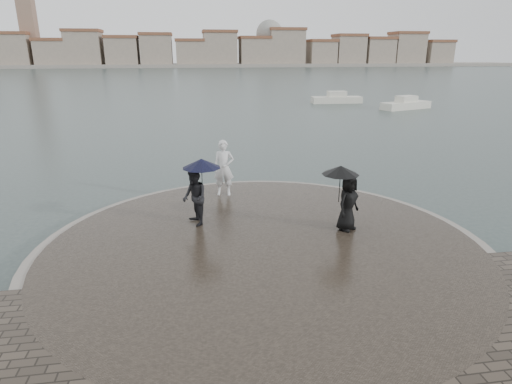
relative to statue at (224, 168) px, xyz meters
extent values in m
plane|color=#2B3835|center=(0.69, -7.98, -1.38)|extent=(400.00, 400.00, 0.00)
cylinder|color=gray|center=(0.69, -4.48, -1.22)|extent=(12.50, 12.50, 0.32)
cylinder|color=#2D261E|center=(0.69, -4.48, -1.20)|extent=(11.90, 11.90, 0.36)
imported|color=silver|center=(0.00, 0.00, 0.00)|extent=(0.82, 0.61, 2.04)
imported|color=black|center=(-1.13, -2.75, -0.15)|extent=(0.88, 1.00, 1.74)
cylinder|color=black|center=(-0.88, -2.65, 0.33)|extent=(0.02, 0.02, 0.90)
cone|color=black|center=(-0.88, -2.65, 0.88)|extent=(1.16, 1.16, 0.28)
imported|color=black|center=(3.32, -3.86, -0.18)|extent=(0.98, 0.92, 1.68)
cylinder|color=black|center=(3.07, -3.76, 0.28)|extent=(0.02, 0.02, 0.90)
cone|color=black|center=(3.07, -3.76, 0.80)|extent=(1.09, 1.09, 0.26)
cube|color=gray|center=(0.69, 155.02, -0.78)|extent=(260.00, 20.00, 1.20)
cube|color=gray|center=(-59.31, 152.02, 4.12)|extent=(11.00, 10.00, 11.00)
cube|color=brown|center=(-59.31, 152.02, 10.12)|extent=(11.60, 10.60, 1.00)
cube|color=gray|center=(-47.31, 152.02, 3.12)|extent=(10.00, 10.00, 9.00)
cube|color=brown|center=(-47.31, 152.02, 8.12)|extent=(10.60, 10.60, 1.00)
cube|color=gray|center=(-36.31, 152.02, 4.62)|extent=(12.00, 10.00, 12.00)
cube|color=brown|center=(-36.31, 152.02, 11.12)|extent=(12.60, 10.60, 1.00)
cube|color=gray|center=(-23.31, 152.02, 3.62)|extent=(11.00, 10.00, 10.00)
cube|color=brown|center=(-23.31, 152.02, 9.12)|extent=(11.60, 10.60, 1.00)
cube|color=gray|center=(-11.31, 152.02, 4.12)|extent=(11.00, 10.00, 11.00)
cube|color=brown|center=(-11.31, 152.02, 10.12)|extent=(11.60, 10.60, 1.00)
cube|color=gray|center=(0.69, 152.02, 3.12)|extent=(10.00, 10.00, 9.00)
cube|color=brown|center=(0.69, 152.02, 8.12)|extent=(10.60, 10.60, 1.00)
cube|color=gray|center=(11.69, 152.02, 4.62)|extent=(12.00, 10.00, 12.00)
cube|color=brown|center=(11.69, 152.02, 11.12)|extent=(12.60, 10.60, 1.00)
cube|color=gray|center=(24.69, 152.02, 3.62)|extent=(11.00, 10.00, 10.00)
cube|color=brown|center=(24.69, 152.02, 9.12)|extent=(11.60, 10.60, 1.00)
cube|color=gray|center=(36.69, 152.02, 5.12)|extent=(13.00, 10.00, 13.00)
cube|color=brown|center=(36.69, 152.02, 12.12)|extent=(13.60, 10.60, 1.00)
cube|color=gray|center=(50.69, 152.02, 3.12)|extent=(10.00, 10.00, 9.00)
cube|color=brown|center=(50.69, 152.02, 8.12)|extent=(10.60, 10.60, 1.00)
cube|color=gray|center=(61.69, 152.02, 4.12)|extent=(11.00, 10.00, 11.00)
cube|color=brown|center=(61.69, 152.02, 10.12)|extent=(11.60, 10.60, 1.00)
cube|color=gray|center=(73.69, 152.02, 3.62)|extent=(11.00, 10.00, 10.00)
cube|color=brown|center=(73.69, 152.02, 9.12)|extent=(11.60, 10.60, 1.00)
cube|color=gray|center=(85.69, 152.02, 4.62)|extent=(12.00, 10.00, 12.00)
cube|color=brown|center=(85.69, 152.02, 11.12)|extent=(12.60, 10.60, 1.00)
cube|color=gray|center=(98.69, 152.02, 3.12)|extent=(10.00, 10.00, 9.00)
cube|color=brown|center=(98.69, 152.02, 8.12)|extent=(10.60, 10.60, 1.00)
cube|color=#846654|center=(-54.31, 154.02, 14.62)|extent=(5.00, 5.00, 32.00)
sphere|color=gray|center=(30.69, 154.02, 10.62)|extent=(10.00, 10.00, 10.00)
cube|color=beige|center=(15.20, 31.21, -1.13)|extent=(5.57, 1.86, 0.90)
cube|color=beige|center=(15.20, 31.21, -0.53)|extent=(2.05, 1.29, 0.90)
cube|color=beige|center=(20.26, 25.09, -1.13)|extent=(5.71, 3.41, 0.90)
cube|color=beige|center=(20.26, 25.09, -0.53)|extent=(2.29, 1.82, 0.90)
camera|label=1|loc=(-1.20, -15.10, 4.03)|focal=30.00mm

